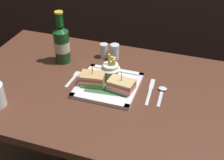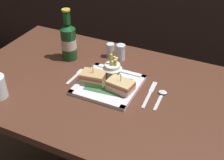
{
  "view_description": "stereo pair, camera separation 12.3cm",
  "coord_description": "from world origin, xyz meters",
  "px_view_note": "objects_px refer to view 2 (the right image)",
  "views": [
    {
      "loc": [
        0.3,
        -0.95,
        1.52
      ],
      "look_at": [
        -0.02,
        0.0,
        0.82
      ],
      "focal_mm": 49.44,
      "sensor_mm": 36.0,
      "label": 1
    },
    {
      "loc": [
        0.42,
        -0.91,
        1.52
      ],
      "look_at": [
        -0.02,
        0.0,
        0.82
      ],
      "focal_mm": 49.44,
      "sensor_mm": 36.0,
      "label": 2
    }
  ],
  "objects_px": {
    "sandwich_half_left": "(93,78)",
    "knife": "(150,93)",
    "salt_shaker": "(110,51)",
    "sandwich_half_right": "(121,86)",
    "fries_cup": "(112,69)",
    "fork": "(76,75)",
    "square_plate": "(109,85)",
    "dining_table": "(115,118)",
    "beer_bottle": "(69,40)",
    "pepper_shaker": "(121,53)",
    "spoon": "(162,95)"
  },
  "relations": [
    {
      "from": "sandwich_half_left",
      "to": "knife",
      "type": "xyz_separation_m",
      "value": [
        0.23,
        0.04,
        -0.03
      ]
    },
    {
      "from": "knife",
      "to": "salt_shaker",
      "type": "relative_size",
      "value": 2.63
    },
    {
      "from": "sandwich_half_right",
      "to": "fries_cup",
      "type": "xyz_separation_m",
      "value": [
        -0.07,
        0.07,
        0.02
      ]
    },
    {
      "from": "fork",
      "to": "knife",
      "type": "relative_size",
      "value": 0.69
    },
    {
      "from": "square_plate",
      "to": "dining_table",
      "type": "bearing_deg",
      "value": -14.53
    },
    {
      "from": "sandwich_half_right",
      "to": "fork",
      "type": "xyz_separation_m",
      "value": [
        -0.22,
        0.03,
        -0.03
      ]
    },
    {
      "from": "beer_bottle",
      "to": "pepper_shaker",
      "type": "xyz_separation_m",
      "value": [
        0.22,
        0.09,
        -0.06
      ]
    },
    {
      "from": "sandwich_half_left",
      "to": "beer_bottle",
      "type": "bearing_deg",
      "value": 144.65
    },
    {
      "from": "knife",
      "to": "spoon",
      "type": "xyz_separation_m",
      "value": [
        0.05,
        0.0,
        0.0
      ]
    },
    {
      "from": "pepper_shaker",
      "to": "square_plate",
      "type": "bearing_deg",
      "value": -78.65
    },
    {
      "from": "sandwich_half_left",
      "to": "fork",
      "type": "height_order",
      "value": "sandwich_half_left"
    },
    {
      "from": "dining_table",
      "to": "spoon",
      "type": "xyz_separation_m",
      "value": [
        0.18,
        0.04,
        0.15
      ]
    },
    {
      "from": "sandwich_half_left",
      "to": "fries_cup",
      "type": "xyz_separation_m",
      "value": [
        0.05,
        0.07,
        0.02
      ]
    },
    {
      "from": "fries_cup",
      "to": "fork",
      "type": "xyz_separation_m",
      "value": [
        -0.15,
        -0.04,
        -0.06
      ]
    },
    {
      "from": "sandwich_half_right",
      "to": "sandwich_half_left",
      "type": "bearing_deg",
      "value": -180.0
    },
    {
      "from": "spoon",
      "to": "salt_shaker",
      "type": "bearing_deg",
      "value": 149.01
    },
    {
      "from": "square_plate",
      "to": "spoon",
      "type": "relative_size",
      "value": 1.89
    },
    {
      "from": "sandwich_half_right",
      "to": "pepper_shaker",
      "type": "relative_size",
      "value": 1.46
    },
    {
      "from": "sandwich_half_left",
      "to": "fork",
      "type": "relative_size",
      "value": 0.84
    },
    {
      "from": "beer_bottle",
      "to": "salt_shaker",
      "type": "relative_size",
      "value": 3.54
    },
    {
      "from": "fork",
      "to": "spoon",
      "type": "bearing_deg",
      "value": 3.24
    },
    {
      "from": "square_plate",
      "to": "knife",
      "type": "height_order",
      "value": "square_plate"
    },
    {
      "from": "sandwich_half_right",
      "to": "fork",
      "type": "relative_size",
      "value": 0.88
    },
    {
      "from": "fork",
      "to": "pepper_shaker",
      "type": "relative_size",
      "value": 1.67
    },
    {
      "from": "dining_table",
      "to": "sandwich_half_left",
      "type": "relative_size",
      "value": 12.53
    },
    {
      "from": "dining_table",
      "to": "fork",
      "type": "xyz_separation_m",
      "value": [
        -0.19,
        0.02,
        0.15
      ]
    },
    {
      "from": "dining_table",
      "to": "salt_shaker",
      "type": "xyz_separation_m",
      "value": [
        -0.13,
        0.23,
        0.18
      ]
    },
    {
      "from": "dining_table",
      "to": "beer_bottle",
      "type": "height_order",
      "value": "beer_bottle"
    },
    {
      "from": "fries_cup",
      "to": "knife",
      "type": "bearing_deg",
      "value": -7.08
    },
    {
      "from": "fork",
      "to": "sandwich_half_left",
      "type": "bearing_deg",
      "value": -15.76
    },
    {
      "from": "sandwich_half_right",
      "to": "pepper_shaker",
      "type": "bearing_deg",
      "value": 113.85
    },
    {
      "from": "dining_table",
      "to": "salt_shaker",
      "type": "height_order",
      "value": "salt_shaker"
    },
    {
      "from": "sandwich_half_left",
      "to": "pepper_shaker",
      "type": "bearing_deg",
      "value": 86.0
    },
    {
      "from": "pepper_shaker",
      "to": "beer_bottle",
      "type": "bearing_deg",
      "value": -156.79
    },
    {
      "from": "sandwich_half_left",
      "to": "fork",
      "type": "bearing_deg",
      "value": 164.24
    },
    {
      "from": "dining_table",
      "to": "spoon",
      "type": "relative_size",
      "value": 10.23
    },
    {
      "from": "salt_shaker",
      "to": "spoon",
      "type": "bearing_deg",
      "value": -30.99
    },
    {
      "from": "sandwich_half_left",
      "to": "pepper_shaker",
      "type": "xyz_separation_m",
      "value": [
        0.02,
        0.24,
        -0.0
      ]
    },
    {
      "from": "dining_table",
      "to": "spoon",
      "type": "height_order",
      "value": "spoon"
    },
    {
      "from": "dining_table",
      "to": "square_plate",
      "type": "xyz_separation_m",
      "value": [
        -0.03,
        0.01,
        0.16
      ]
    },
    {
      "from": "sandwich_half_left",
      "to": "spoon",
      "type": "distance_m",
      "value": 0.28
    },
    {
      "from": "fork",
      "to": "beer_bottle",
      "type": "bearing_deg",
      "value": 131.68
    },
    {
      "from": "spoon",
      "to": "dining_table",
      "type": "bearing_deg",
      "value": -167.21
    },
    {
      "from": "square_plate",
      "to": "beer_bottle",
      "type": "bearing_deg",
      "value": 154.38
    },
    {
      "from": "sandwich_half_right",
      "to": "fries_cup",
      "type": "bearing_deg",
      "value": 135.03
    },
    {
      "from": "sandwich_half_left",
      "to": "fries_cup",
      "type": "distance_m",
      "value": 0.09
    },
    {
      "from": "dining_table",
      "to": "fork",
      "type": "relative_size",
      "value": 10.54
    },
    {
      "from": "salt_shaker",
      "to": "fries_cup",
      "type": "bearing_deg",
      "value": -61.89
    },
    {
      "from": "dining_table",
      "to": "beer_bottle",
      "type": "distance_m",
      "value": 0.41
    },
    {
      "from": "square_plate",
      "to": "knife",
      "type": "bearing_deg",
      "value": 9.15
    }
  ]
}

